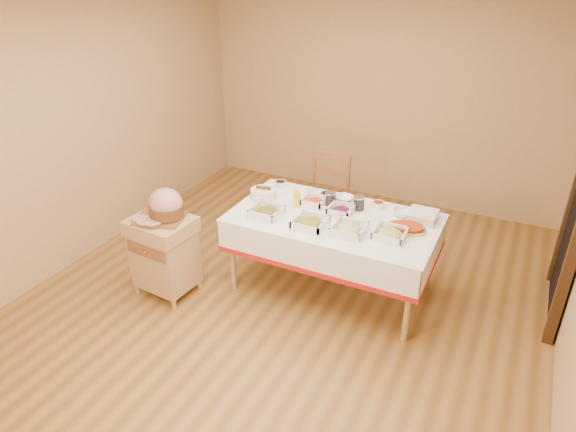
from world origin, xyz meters
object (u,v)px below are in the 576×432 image
at_px(dining_table, 333,233).
at_px(preserve_jar_right, 359,204).
at_px(preserve_jar_left, 331,199).
at_px(brass_platter, 407,228).
at_px(plate_stack, 422,216).
at_px(dining_chair, 325,201).
at_px(ham_on_board, 165,207).
at_px(bread_basket, 263,193).
at_px(mustard_bottle, 297,199).
at_px(butcher_cart, 164,251).

distance_m(dining_table, preserve_jar_right, 0.36).
bearing_deg(preserve_jar_left, brass_platter, -11.57).
bearing_deg(plate_stack, dining_chair, 157.98).
bearing_deg(dining_chair, ham_on_board, -122.82).
xyz_separation_m(bread_basket, plate_stack, (1.47, 0.23, -0.01)).
xyz_separation_m(preserve_jar_right, mustard_bottle, (-0.53, -0.20, 0.02)).
distance_m(butcher_cart, preserve_jar_right, 1.83).
bearing_deg(preserve_jar_left, ham_on_board, -142.65).
bearing_deg(dining_table, mustard_bottle, 172.73).
relative_size(dining_table, ham_on_board, 4.21).
bearing_deg(preserve_jar_left, preserve_jar_right, 5.60).
bearing_deg(butcher_cart, dining_table, 28.10).
height_order(mustard_bottle, plate_stack, mustard_bottle).
bearing_deg(ham_on_board, bread_basket, 54.08).
bearing_deg(ham_on_board, mustard_bottle, 38.70).
bearing_deg(bread_basket, dining_chair, 61.01).
distance_m(dining_table, mustard_bottle, 0.46).
height_order(butcher_cart, preserve_jar_right, preserve_jar_right).
height_order(bread_basket, plate_stack, bread_basket).
xyz_separation_m(plate_stack, brass_platter, (-0.07, -0.24, -0.02)).
bearing_deg(butcher_cart, mustard_bottle, 38.67).
xyz_separation_m(mustard_bottle, brass_platter, (1.03, 0.01, -0.06)).
height_order(butcher_cart, ham_on_board, ham_on_board).
bearing_deg(dining_table, preserve_jar_right, 59.45).
height_order(butcher_cart, bread_basket, bread_basket).
height_order(ham_on_board, brass_platter, ham_on_board).
bearing_deg(mustard_bottle, bread_basket, 175.69).
bearing_deg(bread_basket, butcher_cart, -126.80).
xyz_separation_m(dining_table, preserve_jar_left, (-0.12, 0.22, 0.22)).
distance_m(preserve_jar_right, plate_stack, 0.57).
distance_m(dining_chair, brass_platter, 1.26).
distance_m(mustard_bottle, plate_stack, 1.13).
bearing_deg(brass_platter, mustard_bottle, -179.28).
height_order(ham_on_board, plate_stack, ham_on_board).
bearing_deg(bread_basket, preserve_jar_left, 12.55).
bearing_deg(bread_basket, plate_stack, 8.89).
height_order(butcher_cart, preserve_jar_left, preserve_jar_left).
xyz_separation_m(butcher_cart, plate_stack, (2.07, 1.03, 0.36)).
xyz_separation_m(dining_table, plate_stack, (0.71, 0.31, 0.20)).
xyz_separation_m(dining_table, butcher_cart, (-1.36, -0.72, -0.16)).
bearing_deg(preserve_jar_left, butcher_cart, -142.62).
bearing_deg(brass_platter, preserve_jar_right, 159.78).
relative_size(butcher_cart, preserve_jar_left, 5.90).
bearing_deg(bread_basket, dining_table, -5.83).
xyz_separation_m(butcher_cart, preserve_jar_left, (1.23, 0.94, 0.38)).
relative_size(dining_chair, preserve_jar_right, 7.54).
distance_m(preserve_jar_left, bread_basket, 0.65).
height_order(dining_chair, preserve_jar_left, dining_chair).
xyz_separation_m(dining_table, bread_basket, (-0.76, 0.08, 0.21)).
relative_size(ham_on_board, bread_basket, 1.76).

